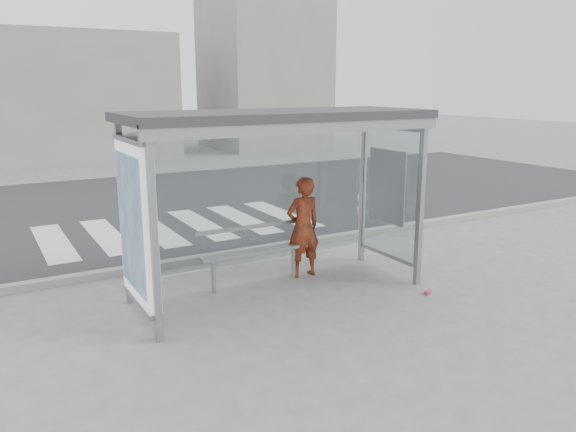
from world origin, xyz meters
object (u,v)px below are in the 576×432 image
object	(u,v)px
bench	(254,251)
soda_can	(427,292)
person	(303,227)
bus_shelter	(253,159)

from	to	relation	value
bench	soda_can	world-z (taller)	bench
person	bench	distance (m)	0.89
bench	soda_can	bearing A→B (deg)	-39.16
bench	person	bearing A→B (deg)	-0.90
bus_shelter	bench	size ratio (longest dim) A/B	2.46
soda_can	bench	bearing A→B (deg)	140.84
bench	bus_shelter	bearing A→B (deg)	-115.64
bench	soda_can	size ratio (longest dim) A/B	13.85
person	bench	bearing A→B (deg)	-1.53
person	bench	size ratio (longest dim) A/B	0.92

